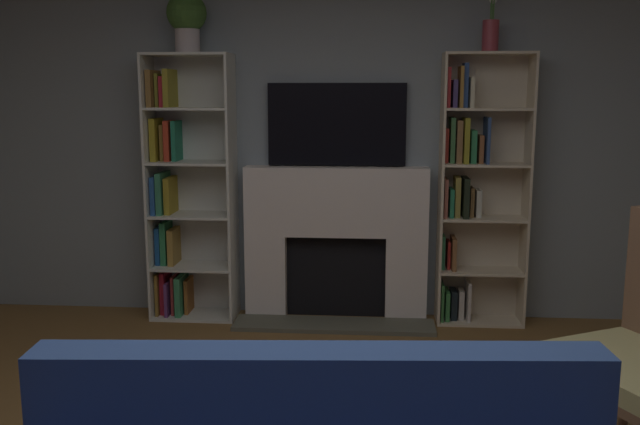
% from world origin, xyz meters
% --- Properties ---
extents(wall_back_accent, '(5.49, 0.06, 2.67)m').
position_xyz_m(wall_back_accent, '(0.00, 2.68, 1.34)').
color(wall_back_accent, gray).
rests_on(wall_back_accent, ground_plane).
extents(fireplace, '(1.43, 0.48, 1.12)m').
position_xyz_m(fireplace, '(0.00, 2.56, 0.58)').
color(fireplace, white).
rests_on(fireplace, ground_plane).
extents(tv, '(0.99, 0.06, 0.59)m').
position_xyz_m(tv, '(0.00, 2.62, 1.42)').
color(tv, black).
rests_on(tv, fireplace).
extents(bookshelf_left, '(0.61, 0.32, 1.91)m').
position_xyz_m(bookshelf_left, '(-1.12, 2.54, 0.92)').
color(bookshelf_left, silver).
rests_on(bookshelf_left, ground_plane).
extents(bookshelf_right, '(0.61, 0.26, 1.91)m').
position_xyz_m(bookshelf_right, '(0.98, 2.56, 0.96)').
color(bookshelf_right, beige).
rests_on(bookshelf_right, ground_plane).
extents(potted_plant, '(0.28, 0.28, 0.41)m').
position_xyz_m(potted_plant, '(-1.04, 2.50, 2.15)').
color(potted_plant, beige).
rests_on(potted_plant, bookshelf_left).
extents(vase_with_flowers, '(0.11, 0.11, 0.41)m').
position_xyz_m(vase_with_flowers, '(1.04, 2.50, 2.07)').
color(vase_with_flowers, '#983541').
rests_on(vase_with_flowers, bookshelf_right).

